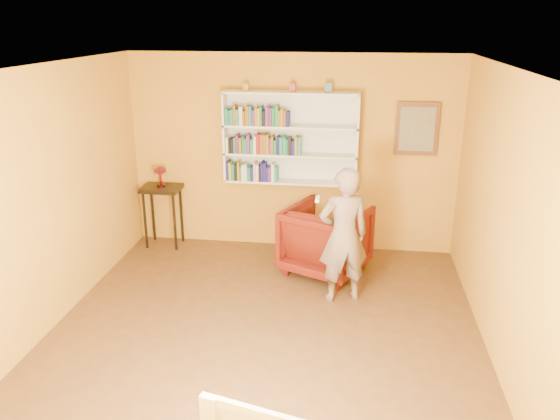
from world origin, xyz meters
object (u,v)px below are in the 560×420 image
object	(u,v)px
console_table	(162,197)
ruby_lustre	(160,172)
bookshelf	(291,138)
person	(344,236)
armchair	(326,240)

from	to	relation	value
console_table	ruby_lustre	distance (m)	0.36
bookshelf	person	size ratio (longest dim) A/B	1.13
ruby_lustre	person	bearing A→B (deg)	-26.39
console_table	person	world-z (taller)	person
ruby_lustre	person	distance (m)	2.90
bookshelf	person	distance (m)	1.82
bookshelf	ruby_lustre	size ratio (longest dim) A/B	6.34
console_table	person	size ratio (longest dim) A/B	0.55
ruby_lustre	armchair	xyz separation A→B (m)	(2.36, -0.56, -0.65)
bookshelf	person	bearing A→B (deg)	-61.80
ruby_lustre	person	world-z (taller)	person
bookshelf	console_table	world-z (taller)	bookshelf
console_table	armchair	xyz separation A→B (m)	(2.36, -0.56, -0.29)
bookshelf	console_table	bearing A→B (deg)	-174.97
armchair	bookshelf	bearing A→B (deg)	-28.84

